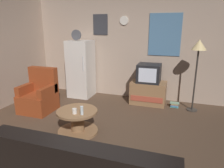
# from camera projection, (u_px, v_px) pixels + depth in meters

# --- Properties ---
(ground_plane) EXTENTS (12.00, 12.00, 0.00)m
(ground_plane) POSITION_uv_depth(u_px,v_px,m) (89.00, 140.00, 3.49)
(ground_plane) COLOR #4C3828
(wall_with_art) EXTENTS (5.20, 0.12, 2.78)m
(wall_with_art) POSITION_uv_depth(u_px,v_px,m) (127.00, 44.00, 5.34)
(wall_with_art) COLOR tan
(wall_with_art) RESTS_ON ground_plane
(fridge) EXTENTS (0.60, 0.62, 1.77)m
(fridge) POSITION_uv_depth(u_px,v_px,m) (81.00, 69.00, 5.50)
(fridge) COLOR silver
(fridge) RESTS_ON ground_plane
(tv_stand) EXTENTS (0.84, 0.53, 0.55)m
(tv_stand) POSITION_uv_depth(u_px,v_px,m) (148.00, 93.00, 5.07)
(tv_stand) COLOR #8E6642
(tv_stand) RESTS_ON ground_plane
(crt_tv) EXTENTS (0.54, 0.51, 0.44)m
(crt_tv) POSITION_uv_depth(u_px,v_px,m) (149.00, 73.00, 4.93)
(crt_tv) COLOR black
(crt_tv) RESTS_ON tv_stand
(standing_lamp) EXTENTS (0.32, 0.32, 1.59)m
(standing_lamp) POSITION_uv_depth(u_px,v_px,m) (199.00, 51.00, 4.34)
(standing_lamp) COLOR #332D28
(standing_lamp) RESTS_ON ground_plane
(coffee_table) EXTENTS (0.72, 0.72, 0.42)m
(coffee_table) POSITION_uv_depth(u_px,v_px,m) (78.00, 121.00, 3.68)
(coffee_table) COLOR #8E6642
(coffee_table) RESTS_ON ground_plane
(wine_glass) EXTENTS (0.05, 0.05, 0.15)m
(wine_glass) POSITION_uv_depth(u_px,v_px,m) (82.00, 110.00, 3.43)
(wine_glass) COLOR silver
(wine_glass) RESTS_ON coffee_table
(mug_ceramic_white) EXTENTS (0.08, 0.08, 0.09)m
(mug_ceramic_white) POSITION_uv_depth(u_px,v_px,m) (75.00, 111.00, 3.48)
(mug_ceramic_white) COLOR silver
(mug_ceramic_white) RESTS_ON coffee_table
(armchair) EXTENTS (0.68, 0.68, 0.96)m
(armchair) POSITION_uv_depth(u_px,v_px,m) (39.00, 96.00, 4.63)
(armchair) COLOR maroon
(armchair) RESTS_ON ground_plane
(book_stack) EXTENTS (0.21, 0.17, 0.11)m
(book_stack) POSITION_uv_depth(u_px,v_px,m) (174.00, 105.00, 4.88)
(book_stack) COLOR #57BCBC
(book_stack) RESTS_ON ground_plane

